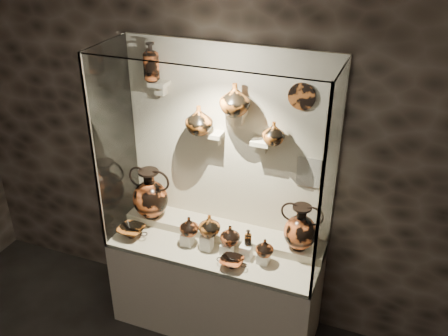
% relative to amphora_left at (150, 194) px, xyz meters
% --- Properties ---
extents(wall_back, '(5.00, 0.02, 3.20)m').
position_rel_amphora_left_xyz_m(wall_back, '(0.63, 0.21, 0.48)').
color(wall_back, black).
rests_on(wall_back, ground).
extents(plinth, '(1.70, 0.60, 0.80)m').
position_rel_amphora_left_xyz_m(plinth, '(0.63, -0.11, -0.72)').
color(plinth, beige).
rests_on(plinth, floor).
extents(front_tier, '(1.68, 0.58, 0.03)m').
position_rel_amphora_left_xyz_m(front_tier, '(0.63, -0.11, -0.31)').
color(front_tier, '#B8AA8F').
rests_on(front_tier, plinth).
extents(rear_tier, '(1.70, 0.25, 0.10)m').
position_rel_amphora_left_xyz_m(rear_tier, '(0.63, 0.06, -0.27)').
color(rear_tier, '#B8AA8F').
rests_on(rear_tier, plinth).
extents(back_panel, '(1.70, 0.03, 1.60)m').
position_rel_amphora_left_xyz_m(back_panel, '(0.63, 0.20, 0.48)').
color(back_panel, beige).
rests_on(back_panel, plinth).
extents(glass_front, '(1.70, 0.01, 1.60)m').
position_rel_amphora_left_xyz_m(glass_front, '(0.63, -0.41, 0.48)').
color(glass_front, white).
rests_on(glass_front, plinth).
extents(glass_left, '(0.01, 0.60, 1.60)m').
position_rel_amphora_left_xyz_m(glass_left, '(-0.22, -0.11, 0.48)').
color(glass_left, white).
rests_on(glass_left, plinth).
extents(glass_right, '(0.01, 0.60, 1.60)m').
position_rel_amphora_left_xyz_m(glass_right, '(1.48, -0.11, 0.48)').
color(glass_right, white).
rests_on(glass_right, plinth).
extents(glass_top, '(1.70, 0.60, 0.01)m').
position_rel_amphora_left_xyz_m(glass_top, '(0.63, -0.11, 1.27)').
color(glass_top, white).
rests_on(glass_top, back_panel).
extents(frame_post_left, '(0.02, 0.02, 1.60)m').
position_rel_amphora_left_xyz_m(frame_post_left, '(-0.21, -0.40, 0.48)').
color(frame_post_left, gray).
rests_on(frame_post_left, plinth).
extents(frame_post_right, '(0.02, 0.02, 1.60)m').
position_rel_amphora_left_xyz_m(frame_post_right, '(1.47, -0.40, 0.48)').
color(frame_post_right, gray).
rests_on(frame_post_right, plinth).
extents(pedestal_a, '(0.09, 0.09, 0.10)m').
position_rel_amphora_left_xyz_m(pedestal_a, '(0.41, -0.16, -0.24)').
color(pedestal_a, white).
rests_on(pedestal_a, front_tier).
extents(pedestal_b, '(0.09, 0.09, 0.13)m').
position_rel_amphora_left_xyz_m(pedestal_b, '(0.58, -0.16, -0.23)').
color(pedestal_b, white).
rests_on(pedestal_b, front_tier).
extents(pedestal_c, '(0.09, 0.09, 0.09)m').
position_rel_amphora_left_xyz_m(pedestal_c, '(0.75, -0.16, -0.25)').
color(pedestal_c, white).
rests_on(pedestal_c, front_tier).
extents(pedestal_d, '(0.09, 0.09, 0.12)m').
position_rel_amphora_left_xyz_m(pedestal_d, '(0.91, -0.16, -0.23)').
color(pedestal_d, white).
rests_on(pedestal_d, front_tier).
extents(pedestal_e, '(0.09, 0.09, 0.08)m').
position_rel_amphora_left_xyz_m(pedestal_e, '(1.05, -0.16, -0.25)').
color(pedestal_e, white).
rests_on(pedestal_e, front_tier).
extents(bracket_ul, '(0.14, 0.12, 0.04)m').
position_rel_amphora_left_xyz_m(bracket_ul, '(0.08, 0.13, 0.93)').
color(bracket_ul, beige).
rests_on(bracket_ul, back_panel).
extents(bracket_ca, '(0.14, 0.12, 0.04)m').
position_rel_amphora_left_xyz_m(bracket_ca, '(0.53, 0.13, 0.58)').
color(bracket_ca, beige).
rests_on(bracket_ca, back_panel).
extents(bracket_cb, '(0.10, 0.12, 0.04)m').
position_rel_amphora_left_xyz_m(bracket_cb, '(0.73, 0.13, 0.78)').
color(bracket_cb, beige).
rests_on(bracket_cb, back_panel).
extents(bracket_cc, '(0.14, 0.12, 0.04)m').
position_rel_amphora_left_xyz_m(bracket_cc, '(0.91, 0.13, 0.58)').
color(bracket_cc, beige).
rests_on(bracket_cc, back_panel).
extents(amphora_left, '(0.45, 0.45, 0.45)m').
position_rel_amphora_left_xyz_m(amphora_left, '(0.00, 0.00, 0.00)').
color(amphora_left, '#C05424').
rests_on(amphora_left, rear_tier).
extents(amphora_right, '(0.39, 0.39, 0.38)m').
position_rel_amphora_left_xyz_m(amphora_right, '(1.28, 0.03, -0.03)').
color(amphora_right, '#C05424').
rests_on(amphora_right, rear_tier).
extents(jug_a, '(0.20, 0.20, 0.16)m').
position_rel_amphora_left_xyz_m(jug_a, '(0.43, -0.17, -0.11)').
color(jug_a, '#C05424').
rests_on(jug_a, pedestal_a).
extents(jug_b, '(0.23, 0.23, 0.18)m').
position_rel_amphora_left_xyz_m(jug_b, '(0.60, -0.15, -0.07)').
color(jug_b, '#A7571D').
rests_on(jug_b, pedestal_b).
extents(jug_c, '(0.19, 0.19, 0.16)m').
position_rel_amphora_left_xyz_m(jug_c, '(0.77, -0.15, -0.12)').
color(jug_c, '#C05424').
rests_on(jug_c, pedestal_c).
extents(jug_e, '(0.17, 0.17, 0.14)m').
position_rel_amphora_left_xyz_m(jug_e, '(1.06, -0.18, -0.14)').
color(jug_e, '#C05424').
rests_on(jug_e, pedestal_e).
extents(lekythos_small, '(0.08, 0.08, 0.15)m').
position_rel_amphora_left_xyz_m(lekythos_small, '(0.92, -0.15, -0.10)').
color(lekythos_small, '#A7571D').
rests_on(lekythos_small, pedestal_d).
extents(kylix_left, '(0.28, 0.24, 0.11)m').
position_rel_amphora_left_xyz_m(kylix_left, '(-0.06, -0.24, -0.24)').
color(kylix_left, '#A7571D').
rests_on(kylix_left, front_tier).
extents(kylix_right, '(0.26, 0.23, 0.09)m').
position_rel_amphora_left_xyz_m(kylix_right, '(0.85, -0.30, -0.25)').
color(kylix_right, '#C05424').
rests_on(kylix_right, front_tier).
extents(lekythos_tall, '(0.14, 0.14, 0.33)m').
position_rel_amphora_left_xyz_m(lekythos_tall, '(0.03, 0.11, 1.11)').
color(lekythos_tall, '#C05424').
rests_on(lekythos_tall, bracket_ul).
extents(ovoid_vase_a, '(0.26, 0.26, 0.22)m').
position_rel_amphora_left_xyz_m(ovoid_vase_a, '(0.43, 0.07, 0.70)').
color(ovoid_vase_a, '#A7571D').
rests_on(ovoid_vase_a, bracket_ca).
extents(ovoid_vase_b, '(0.24, 0.24, 0.23)m').
position_rel_amphora_left_xyz_m(ovoid_vase_b, '(0.72, 0.07, 0.91)').
color(ovoid_vase_b, '#A7571D').
rests_on(ovoid_vase_b, bracket_cb).
extents(ovoid_vase_c, '(0.22, 0.22, 0.17)m').
position_rel_amphora_left_xyz_m(ovoid_vase_c, '(1.01, 0.10, 0.68)').
color(ovoid_vase_c, '#A7571D').
rests_on(ovoid_vase_c, bracket_cc).
extents(wall_plate, '(0.20, 0.02, 0.20)m').
position_rel_amphora_left_xyz_m(wall_plate, '(1.18, 0.18, 0.95)').
color(wall_plate, '#A25120').
rests_on(wall_plate, back_panel).
extents(info_placard, '(0.18, 0.01, 0.24)m').
position_rel_amphora_left_xyz_m(info_placard, '(1.27, 0.18, 0.37)').
color(info_placard, beige).
rests_on(info_placard, back_panel).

